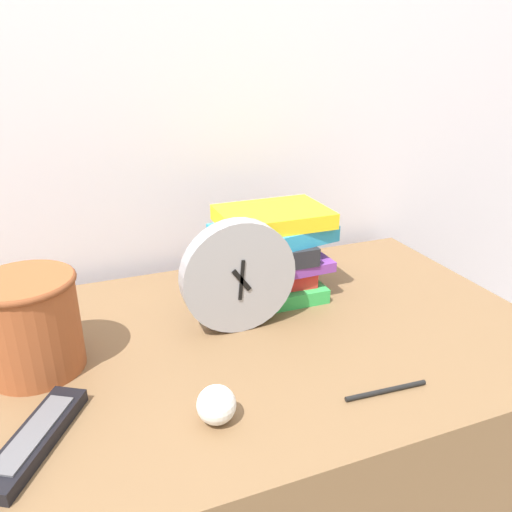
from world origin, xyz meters
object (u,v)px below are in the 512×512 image
(book_stack, at_px, (271,252))
(tv_remote, at_px, (35,438))
(desk_clock, at_px, (238,276))
(basket, at_px, (30,322))
(pen, at_px, (386,391))
(crumpled_paper_ball, at_px, (216,405))

(book_stack, distance_m, tv_remote, 0.57)
(desk_clock, bearing_deg, basket, -179.79)
(desk_clock, distance_m, basket, 0.36)
(book_stack, distance_m, pen, 0.39)
(tv_remote, bearing_deg, book_stack, 32.49)
(desk_clock, distance_m, pen, 0.33)
(crumpled_paper_ball, relative_size, pen, 0.41)
(basket, bearing_deg, crumpled_paper_ball, -44.01)
(basket, bearing_deg, desk_clock, 0.21)
(pen, bearing_deg, crumpled_paper_ball, 172.48)
(basket, distance_m, crumpled_paper_ball, 0.34)
(basket, bearing_deg, tv_remote, -90.35)
(pen, bearing_deg, tv_remote, 171.16)
(desk_clock, xyz_separation_m, book_stack, (0.11, 0.11, -0.01))
(desk_clock, height_order, book_stack, desk_clock)
(basket, bearing_deg, pen, -27.91)
(basket, height_order, crumpled_paper_ball, basket)
(pen, bearing_deg, book_stack, 95.61)
(book_stack, bearing_deg, tv_remote, -147.51)
(pen, bearing_deg, basket, 152.09)
(book_stack, relative_size, crumpled_paper_ball, 4.49)
(tv_remote, height_order, crumpled_paper_ball, crumpled_paper_ball)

